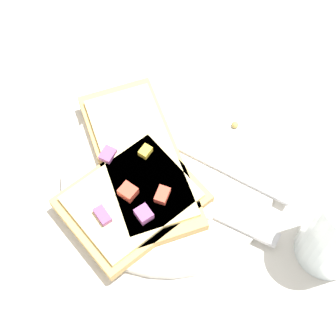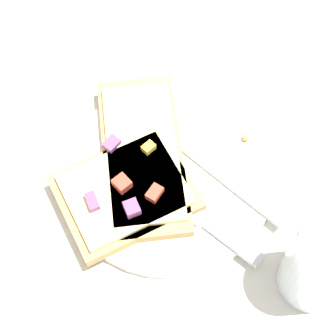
{
  "view_description": "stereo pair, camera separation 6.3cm",
  "coord_description": "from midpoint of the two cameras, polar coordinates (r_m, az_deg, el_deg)",
  "views": [
    {
      "loc": [
        -0.05,
        0.29,
        0.58
      ],
      "look_at": [
        0.0,
        0.0,
        0.02
      ],
      "focal_mm": 60.0,
      "sensor_mm": 36.0,
      "label": 1
    },
    {
      "loc": [
        -0.11,
        0.28,
        0.58
      ],
      "look_at": [
        0.0,
        0.0,
        0.02
      ],
      "focal_mm": 60.0,
      "sensor_mm": 36.0,
      "label": 2
    }
  ],
  "objects": [
    {
      "name": "ground_plane",
      "position": [
        0.65,
        2.76,
        -1.17
      ],
      "size": [
        4.0,
        4.0,
        0.0
      ],
      "primitive_type": "plane",
      "color": "beige"
    },
    {
      "name": "plate",
      "position": [
        0.65,
        2.79,
        -0.93
      ],
      "size": [
        0.25,
        0.25,
        0.01
      ],
      "color": "silver",
      "rests_on": "ground"
    },
    {
      "name": "fork",
      "position": [
        0.65,
        5.55,
        1.02
      ],
      "size": [
        0.22,
        0.1,
        0.01
      ],
      "rotation": [
        0.0,
        0.0,
        5.91
      ],
      "color": "#B7B7BC",
      "rests_on": "plate"
    },
    {
      "name": "knife",
      "position": [
        0.62,
        6.23,
        -5.24
      ],
      "size": [
        0.19,
        0.08,
        0.01
      ],
      "rotation": [
        0.0,
        0.0,
        5.96
      ],
      "color": "#B7B7BC",
      "rests_on": "plate"
    },
    {
      "name": "pizza_slice_main",
      "position": [
        0.64,
        0.17,
        1.15
      ],
      "size": [
        0.18,
        0.22,
        0.03
      ],
      "rotation": [
        0.0,
        0.0,
        2.06
      ],
      "color": "tan",
      "rests_on": "plate"
    },
    {
      "name": "pizza_slice_corner",
      "position": [
        0.62,
        -1.45,
        -2.77
      ],
      "size": [
        0.18,
        0.18,
        0.03
      ],
      "rotation": [
        0.0,
        0.0,
        3.99
      ],
      "color": "tan",
      "rests_on": "plate"
    },
    {
      "name": "crumb_scatter",
      "position": [
        0.63,
        3.37,
        -1.47
      ],
      "size": [
        0.11,
        0.18,
        0.01
      ],
      "color": "tan",
      "rests_on": "plate"
    },
    {
      "name": "drinking_glass",
      "position": [
        0.58,
        18.55,
        -9.36
      ],
      "size": [
        0.07,
        0.07,
        0.12
      ],
      "color": "silver",
      "rests_on": "ground"
    }
  ]
}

